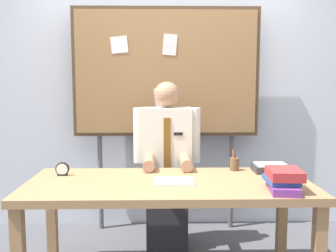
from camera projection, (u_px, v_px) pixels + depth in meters
The scene contains 9 objects.
back_wall at pixel (166, 86), 3.63m from camera, with size 6.40×0.08×2.70m, color silver.
desk at pixel (169, 193), 2.52m from camera, with size 1.89×0.80×0.72m.
person at pixel (167, 171), 3.14m from camera, with size 0.55×0.56×1.39m.
bulletin_board at pixel (166, 74), 3.41m from camera, with size 1.68×0.09×2.05m.
book_stack at pixel (283, 180), 2.29m from camera, with size 0.21×0.32×0.13m.
open_notebook at pixel (174, 181), 2.50m from camera, with size 0.26×0.21×0.01m, color silver.
desk_clock at pixel (62, 170), 2.67m from camera, with size 0.10×0.04×0.10m.
pen_holder at pixel (234, 164), 2.82m from camera, with size 0.07×0.07×0.16m.
paper_tray at pixel (271, 168), 2.79m from camera, with size 0.26×0.20×0.06m.
Camera 1 is at (-0.06, -2.46, 1.38)m, focal length 40.38 mm.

